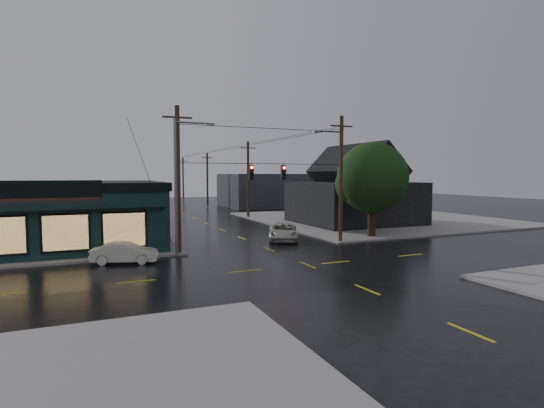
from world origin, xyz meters
name	(u,v)px	position (x,y,z in m)	size (l,w,h in m)	color
ground_plane	(307,265)	(0.00, 0.00, 0.00)	(160.00, 160.00, 0.00)	black
sidewalk_ne	(374,219)	(20.00, 20.00, 0.07)	(28.00, 28.00, 0.15)	gray
pizza_shop	(47,214)	(-15.00, 12.94, 2.56)	(16.30, 12.34, 4.90)	black
ne_building	(354,184)	(15.00, 17.00, 4.47)	(12.60, 11.60, 8.75)	black
corner_tree	(372,178)	(10.50, 7.75, 5.22)	(6.16, 6.16, 8.17)	black
utility_pole_nw	(179,255)	(-6.50, 6.50, 0.00)	(2.00, 0.32, 10.15)	#321E16
utility_pole_ne	(340,243)	(6.50, 6.50, 0.00)	(2.00, 0.32, 10.15)	#321E16
utility_pole_far_a	(248,218)	(6.50, 28.00, 0.00)	(2.00, 0.32, 9.65)	#321E16
utility_pole_far_b	(208,207)	(6.50, 48.00, 0.00)	(2.00, 0.32, 9.15)	#321E16
utility_pole_far_c	(183,200)	(6.50, 68.00, 0.00)	(2.00, 0.32, 9.15)	#321E16
span_signal_assembly	(267,172)	(0.10, 6.50, 5.70)	(13.00, 0.48, 1.23)	black
streetlight_nw	(177,257)	(-6.80, 5.80, 0.00)	(5.40, 0.30, 9.15)	slate
streetlight_ne	(341,241)	(7.00, 7.20, 0.00)	(5.40, 0.30, 9.15)	slate
bg_building_west	(73,199)	(-14.00, 40.00, 2.20)	(12.00, 10.00, 4.40)	#2F2722
bg_building_east	(266,190)	(16.00, 45.00, 2.80)	(14.00, 12.00, 5.60)	#26272C
sedan_cream	(125,253)	(-10.15, 5.00, 0.66)	(1.40, 4.00, 1.32)	beige
suv_silver	(283,232)	(2.76, 9.43, 0.70)	(2.34, 5.07, 1.41)	#B0B0A3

